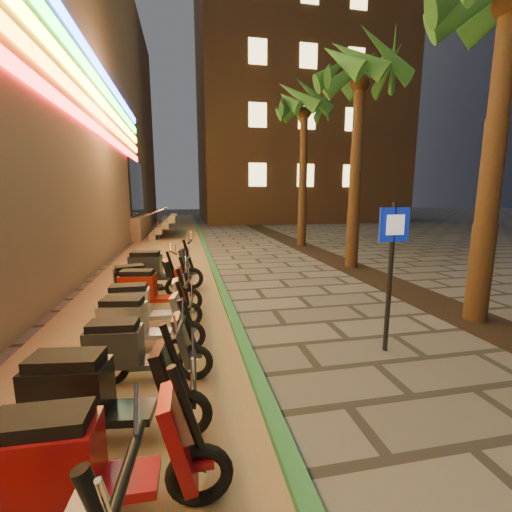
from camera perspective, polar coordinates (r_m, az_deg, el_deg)
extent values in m
plane|color=#474442|center=(4.34, 15.00, -22.88)|extent=(120.00, 120.00, 0.00)
cube|color=#8C7251|center=(13.46, -15.18, -0.34)|extent=(3.40, 60.00, 0.01)
cube|color=#286C3C|center=(13.45, -7.95, 0.10)|extent=(0.18, 60.00, 0.10)
cube|color=black|center=(10.07, 20.72, -4.02)|extent=(1.20, 40.00, 0.02)
cube|color=black|center=(21.41, -19.28, 10.66)|extent=(0.08, 5.00, 3.00)
cube|color=gray|center=(21.83, -24.30, 4.53)|extent=(5.00, 6.00, 1.20)
cube|color=#FF1414|center=(9.87, -29.57, 21.44)|extent=(0.06, 26.00, 0.28)
cube|color=orange|center=(10.00, -29.86, 24.50)|extent=(0.06, 26.00, 0.28)
cube|color=yellow|center=(10.17, -30.16, 27.47)|extent=(0.06, 26.00, 0.28)
cube|color=#19E526|center=(10.36, -30.47, 30.34)|extent=(0.06, 26.00, 0.28)
cube|color=gray|center=(21.42, -16.35, 3.71)|extent=(0.35, 5.00, 0.30)
cube|color=gray|center=(21.36, -15.45, 4.54)|extent=(0.35, 5.00, 0.30)
cube|color=gray|center=(21.32, -14.54, 5.38)|extent=(0.35, 5.00, 0.30)
cube|color=gray|center=(21.28, -13.63, 6.22)|extent=(0.35, 5.00, 0.30)
cylinder|color=silver|center=(19.38, -18.16, 6.27)|extent=(2.09, 0.06, 0.81)
cylinder|color=silver|center=(23.36, -17.08, 6.87)|extent=(2.09, 0.06, 0.81)
cube|color=brown|center=(38.20, 5.67, 25.34)|extent=(18.00, 16.00, 25.00)
cube|color=#FFE48C|center=(27.85, 0.28, 13.39)|extent=(1.40, 0.06, 1.80)
cube|color=#FFE48C|center=(28.93, 8.26, 13.16)|extent=(1.40, 0.06, 1.80)
cube|color=#FFE48C|center=(30.51, 15.53, 12.73)|extent=(1.40, 0.06, 1.80)
cube|color=#FFE48C|center=(28.47, 0.28, 22.46)|extent=(1.40, 0.06, 1.80)
cube|color=#FFE48C|center=(29.54, 8.50, 21.90)|extent=(1.40, 0.06, 1.80)
cube|color=#FFE48C|center=(31.08, 15.94, 21.03)|extent=(1.40, 0.06, 1.80)
cube|color=#FFE48C|center=(29.77, 0.29, 30.95)|extent=(1.40, 0.06, 1.80)
cube|color=#FFE48C|center=(30.79, 8.74, 30.12)|extent=(1.40, 0.06, 1.80)
cube|color=#FFE48C|center=(32.28, 16.37, 28.88)|extent=(1.40, 0.06, 1.80)
cylinder|color=#472D19|center=(7.47, 34.58, 11.28)|extent=(0.40, 0.40, 5.45)
sphere|color=#472D19|center=(8.09, 36.79, 30.84)|extent=(0.56, 0.56, 0.56)
cone|color=#244D18|center=(8.94, 33.04, 32.05)|extent=(2.00, 0.93, 1.52)
cylinder|color=#472D19|center=(11.54, 16.22, 12.15)|extent=(0.40, 0.40, 5.70)
sphere|color=#472D19|center=(12.01, 16.95, 25.85)|extent=(0.56, 0.56, 0.56)
cone|color=#244D18|center=(12.56, 21.06, 27.06)|extent=(0.60, 1.93, 1.52)
cone|color=#244D18|center=(12.93, 18.69, 26.67)|extent=(1.70, 1.86, 1.52)
cone|color=#244D18|center=(12.96, 15.69, 26.78)|extent=(2.00, 0.93, 1.52)
cone|color=#244D18|center=(12.62, 13.22, 27.34)|extent=(1.97, 1.48, 1.52)
cone|color=#244D18|center=(12.07, 12.35, 28.21)|extent=(1.22, 2.02, 1.52)
cone|color=#244D18|center=(11.55, 13.74, 29.04)|extent=(1.22, 2.02, 1.52)
cone|color=#244D18|center=(11.31, 16.93, 29.32)|extent=(1.97, 1.48, 1.52)
cone|color=#244D18|center=(11.50, 20.20, 28.82)|extent=(2.00, 0.93, 1.52)
cone|color=#244D18|center=(12.00, 21.76, 27.89)|extent=(1.70, 1.86, 1.52)
cylinder|color=#472D19|center=(16.15, 7.82, 12.15)|extent=(0.40, 0.40, 5.95)
sphere|color=#472D19|center=(16.53, 8.08, 22.51)|extent=(0.56, 0.56, 0.56)
cone|color=#244D18|center=(16.94, 11.20, 23.69)|extent=(0.60, 1.93, 1.52)
cone|color=#244D18|center=(17.38, 9.73, 23.37)|extent=(1.70, 1.86, 1.52)
cone|color=#244D18|center=(17.49, 7.59, 23.34)|extent=(2.00, 0.93, 1.52)
cone|color=#244D18|center=(17.21, 5.67, 23.60)|extent=(1.97, 1.48, 1.52)
cone|color=#244D18|center=(16.67, 4.78, 24.06)|extent=(1.22, 2.02, 1.52)
cone|color=#244D18|center=(16.11, 5.45, 24.56)|extent=(1.22, 2.02, 1.52)
cone|color=#244D18|center=(15.80, 7.48, 24.82)|extent=(1.97, 1.48, 1.52)
cone|color=#244D18|center=(15.90, 9.86, 24.66)|extent=(2.00, 0.93, 1.52)
cone|color=#244D18|center=(16.36, 11.31, 24.19)|extent=(1.70, 1.86, 1.52)
cylinder|color=black|center=(5.43, 21.39, -3.61)|extent=(0.07, 0.07, 2.24)
cube|color=#0C20A5|center=(5.30, 22.07, 4.85)|extent=(0.49, 0.07, 0.49)
cube|color=white|center=(5.28, 22.24, 4.83)|extent=(0.29, 0.04, 0.29)
cylinder|color=black|center=(1.71, -21.01, -30.91)|extent=(0.10, 0.64, 0.05)
torus|color=black|center=(3.28, -32.59, -30.84)|extent=(0.52, 0.11, 0.52)
cylinder|color=silver|center=(3.28, -32.59, -30.84)|extent=(0.14, 0.10, 0.14)
torus|color=black|center=(3.08, -9.38, -32.34)|extent=(0.52, 0.11, 0.52)
cylinder|color=silver|center=(3.08, -9.38, -32.34)|extent=(0.14, 0.10, 0.14)
cube|color=maroon|center=(3.11, -21.71, -31.53)|extent=(0.55, 0.35, 0.08)
cube|color=maroon|center=(3.08, -31.62, -26.96)|extent=(0.70, 0.39, 0.50)
cube|color=black|center=(2.93, -32.17, -22.38)|extent=(0.62, 0.33, 0.12)
cube|color=maroon|center=(2.87, -12.71, -27.38)|extent=(0.27, 0.40, 0.70)
cylinder|color=black|center=(2.75, -11.30, -24.07)|extent=(0.27, 0.08, 0.73)
cylinder|color=black|center=(2.59, -10.40, -18.20)|extent=(0.06, 0.58, 0.04)
cube|color=maroon|center=(3.01, -9.45, -30.65)|extent=(0.22, 0.14, 0.06)
torus|color=black|center=(3.99, -29.48, -22.62)|extent=(0.54, 0.17, 0.53)
cylinder|color=silver|center=(3.99, -29.48, -22.62)|extent=(0.15, 0.12, 0.14)
torus|color=black|center=(3.68, -11.69, -24.37)|extent=(0.54, 0.17, 0.53)
cylinder|color=silver|center=(3.68, -11.69, -24.37)|extent=(0.15, 0.12, 0.14)
cube|color=black|center=(3.78, -21.20, -23.18)|extent=(0.60, 0.41, 0.08)
cube|color=black|center=(3.81, -28.71, -19.05)|extent=(0.75, 0.47, 0.51)
cube|color=black|center=(3.68, -29.11, -15.01)|extent=(0.66, 0.40, 0.12)
cube|color=black|center=(3.52, -14.33, -19.61)|extent=(0.32, 0.44, 0.71)
cylinder|color=black|center=(3.42, -13.26, -16.70)|extent=(0.28, 0.11, 0.75)
cylinder|color=black|center=(3.28, -12.60, -11.65)|extent=(0.12, 0.59, 0.04)
cube|color=black|center=(3.62, -11.77, -22.77)|extent=(0.24, 0.17, 0.06)
torus|color=black|center=(4.80, -23.17, -16.65)|extent=(0.49, 0.13, 0.48)
cylinder|color=silver|center=(4.80, -23.17, -16.65)|extent=(0.14, 0.10, 0.13)
torus|color=black|center=(4.62, -10.23, -17.06)|extent=(0.49, 0.13, 0.48)
cylinder|color=silver|center=(4.62, -10.23, -17.06)|extent=(0.14, 0.10, 0.13)
cube|color=#25282A|center=(4.67, -16.97, -16.54)|extent=(0.53, 0.36, 0.07)
cube|color=#25282A|center=(4.67, -22.51, -13.76)|extent=(0.67, 0.40, 0.46)
cube|color=black|center=(4.58, -22.73, -10.68)|extent=(0.60, 0.34, 0.11)
cube|color=#25282A|center=(4.50, -12.04, -13.49)|extent=(0.28, 0.39, 0.65)
cylinder|color=black|center=(4.43, -11.28, -11.29)|extent=(0.26, 0.09, 0.68)
cylinder|color=black|center=(4.33, -10.80, -7.64)|extent=(0.09, 0.54, 0.04)
cube|color=#25282A|center=(4.57, -10.27, -15.82)|extent=(0.21, 0.15, 0.06)
torus|color=black|center=(5.67, -21.80, -12.37)|extent=(0.50, 0.17, 0.49)
cylinder|color=silver|center=(5.67, -21.80, -12.37)|extent=(0.14, 0.11, 0.13)
torus|color=black|center=(5.42, -10.98, -12.87)|extent=(0.50, 0.17, 0.49)
cylinder|color=silver|center=(5.42, -10.98, -12.87)|extent=(0.14, 0.11, 0.13)
cube|color=#A8A8B0|center=(5.51, -16.64, -12.30)|extent=(0.56, 0.40, 0.08)
cube|color=#A8A8B0|center=(5.55, -21.24, -9.81)|extent=(0.70, 0.46, 0.47)
cube|color=black|center=(5.46, -21.42, -7.12)|extent=(0.62, 0.39, 0.11)
cube|color=#A8A8B0|center=(5.32, -12.52, -9.66)|extent=(0.31, 0.41, 0.66)
cylinder|color=black|center=(5.25, -11.88, -7.74)|extent=(0.26, 0.11, 0.69)
cylinder|color=black|center=(5.16, -11.49, -4.57)|extent=(0.13, 0.54, 0.04)
cube|color=#A8A8B0|center=(5.37, -11.02, -11.76)|extent=(0.22, 0.16, 0.06)
torus|color=black|center=(6.36, -20.91, -9.82)|extent=(0.49, 0.10, 0.49)
cylinder|color=silver|center=(6.36, -20.91, -9.82)|extent=(0.13, 0.10, 0.13)
torus|color=black|center=(6.27, -11.17, -9.64)|extent=(0.49, 0.10, 0.49)
cylinder|color=silver|center=(6.27, -11.17, -9.64)|extent=(0.13, 0.10, 0.13)
cube|color=silver|center=(6.28, -16.18, -9.44)|extent=(0.52, 0.32, 0.08)
cube|color=silver|center=(6.27, -20.37, -7.45)|extent=(0.66, 0.36, 0.47)
cube|color=black|center=(6.19, -20.53, -5.02)|extent=(0.59, 0.31, 0.11)
cube|color=silver|center=(6.17, -12.51, -6.86)|extent=(0.25, 0.38, 0.67)
cylinder|color=black|center=(6.12, -11.95, -5.14)|extent=(0.26, 0.07, 0.70)
cylinder|color=black|center=(6.05, -11.61, -2.35)|extent=(0.04, 0.55, 0.04)
cube|color=silver|center=(6.23, -11.21, -8.65)|extent=(0.21, 0.13, 0.06)
torus|color=black|center=(7.35, -19.55, -7.03)|extent=(0.52, 0.18, 0.51)
cylinder|color=silver|center=(7.35, -19.55, -7.03)|extent=(0.15, 0.12, 0.14)
torus|color=black|center=(7.10, -10.97, -7.20)|extent=(0.52, 0.18, 0.51)
cylinder|color=silver|center=(7.10, -10.97, -7.20)|extent=(0.15, 0.12, 0.14)
cube|color=maroon|center=(7.19, -15.42, -6.83)|extent=(0.59, 0.42, 0.08)
cube|color=maroon|center=(7.25, -19.09, -4.89)|extent=(0.74, 0.48, 0.49)
cube|color=black|center=(7.18, -19.22, -2.69)|extent=(0.65, 0.41, 0.12)
cube|color=maroon|center=(7.03, -12.17, -4.58)|extent=(0.32, 0.43, 0.69)
cylinder|color=black|center=(6.98, -11.67, -3.02)|extent=(0.28, 0.11, 0.73)
cylinder|color=black|center=(6.91, -11.36, -0.48)|extent=(0.13, 0.57, 0.04)
cube|color=maroon|center=(7.07, -11.00, -6.29)|extent=(0.24, 0.17, 0.06)
torus|color=black|center=(8.03, -20.61, -5.74)|extent=(0.50, 0.23, 0.49)
cylinder|color=silver|center=(8.03, -20.61, -5.74)|extent=(0.15, 0.13, 0.13)
torus|color=black|center=(8.22, -13.29, -5.00)|extent=(0.50, 0.23, 0.49)
cylinder|color=silver|center=(8.22, -13.29, -5.00)|extent=(0.15, 0.13, 0.13)
cube|color=black|center=(8.10, -16.98, -5.13)|extent=(0.59, 0.46, 0.08)
cube|color=black|center=(7.97, -20.19, -3.80)|extent=(0.73, 0.53, 0.47)
cube|color=black|center=(7.91, -20.31, -1.87)|extent=(0.65, 0.46, 0.11)
cube|color=black|center=(8.11, -14.28, -2.91)|extent=(0.35, 0.43, 0.66)
cylinder|color=black|center=(8.09, -13.88, -1.57)|extent=(0.27, 0.14, 0.70)
cylinder|color=black|center=(8.05, -13.65, 0.57)|extent=(0.20, 0.54, 0.04)
cube|color=black|center=(8.19, -13.32, -4.24)|extent=(0.24, 0.19, 0.06)
torus|color=black|center=(9.03, -18.31, -3.65)|extent=(0.58, 0.19, 0.57)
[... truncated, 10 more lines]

